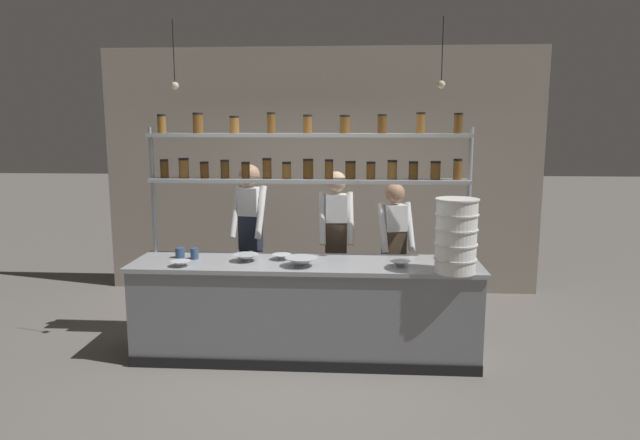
{
  "coord_description": "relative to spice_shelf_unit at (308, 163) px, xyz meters",
  "views": [
    {
      "loc": [
        0.47,
        -5.16,
        2.18
      ],
      "look_at": [
        0.12,
        0.2,
        1.28
      ],
      "focal_mm": 32.0,
      "sensor_mm": 36.0,
      "label": 1
    }
  ],
  "objects": [
    {
      "name": "ground_plane",
      "position": [
        -0.0,
        -0.33,
        -1.82
      ],
      "size": [
        40.0,
        40.0,
        0.0
      ],
      "primitive_type": "plane",
      "color": "slate"
    },
    {
      "name": "prep_bowl_center_front",
      "position": [
        -0.23,
        -0.25,
        -0.88
      ],
      "size": [
        0.19,
        0.19,
        0.05
      ],
      "color": "silver",
      "rests_on": "prep_counter"
    },
    {
      "name": "serving_cup_by_board",
      "position": [
        -1.07,
        -0.28,
        -0.85
      ],
      "size": [
        0.08,
        0.08,
        0.1
      ],
      "color": "#334C70",
      "rests_on": "prep_counter"
    },
    {
      "name": "chef_left",
      "position": [
        -0.67,
        0.5,
        -0.79
      ],
      "size": [
        0.41,
        0.34,
        1.77
      ],
      "rotation": [
        0.0,
        0.0,
        -0.22
      ],
      "color": "black",
      "rests_on": "ground_plane"
    },
    {
      "name": "prep_bowl_near_left",
      "position": [
        -1.11,
        -0.57,
        -0.88
      ],
      "size": [
        0.18,
        0.18,
        0.05
      ],
      "color": "silver",
      "rests_on": "prep_counter"
    },
    {
      "name": "spice_shelf_unit",
      "position": [
        0.0,
        0.0,
        0.0
      ],
      "size": [
        3.13,
        0.28,
        2.3
      ],
      "color": "#999BA0",
      "rests_on": "ground_plane"
    },
    {
      "name": "chef_right",
      "position": [
        0.86,
        0.38,
        -0.92
      ],
      "size": [
        0.41,
        0.34,
        1.59
      ],
      "rotation": [
        0.0,
        0.0,
        0.29
      ],
      "color": "black",
      "rests_on": "ground_plane"
    },
    {
      "name": "prep_bowl_far_left",
      "position": [
        -0.56,
        -0.34,
        -0.87
      ],
      "size": [
        0.24,
        0.24,
        0.07
      ],
      "color": "#B2B7BC",
      "rests_on": "prep_counter"
    },
    {
      "name": "back_wall",
      "position": [
        -0.0,
        1.91,
        -0.24
      ],
      "size": [
        5.64,
        0.12,
        3.15
      ],
      "primitive_type": "cube",
      "color": "#9E9384",
      "rests_on": "ground_plane"
    },
    {
      "name": "prep_bowl_near_right",
      "position": [
        -0.02,
        -0.5,
        -0.86
      ],
      "size": [
        0.3,
        0.3,
        0.08
      ],
      "color": "#B2B7BC",
      "rests_on": "prep_counter"
    },
    {
      "name": "container_stack",
      "position": [
        1.33,
        -0.62,
        -0.58
      ],
      "size": [
        0.37,
        0.37,
        0.64
      ],
      "color": "white",
      "rests_on": "prep_counter"
    },
    {
      "name": "chef_center",
      "position": [
        0.25,
        0.39,
        -0.83
      ],
      "size": [
        0.38,
        0.31,
        1.71
      ],
      "rotation": [
        0.0,
        0.0,
        0.09
      ],
      "color": "black",
      "rests_on": "ground_plane"
    },
    {
      "name": "prep_counter",
      "position": [
        -0.0,
        -0.33,
        -1.36
      ],
      "size": [
        3.24,
        0.76,
        0.92
      ],
      "color": "gray",
      "rests_on": "ground_plane"
    },
    {
      "name": "prep_bowl_center_back",
      "position": [
        0.87,
        -0.45,
        -0.88
      ],
      "size": [
        0.19,
        0.19,
        0.05
      ],
      "color": "silver",
      "rests_on": "prep_counter"
    },
    {
      "name": "serving_cup_front",
      "position": [
        -1.22,
        -0.24,
        -0.85
      ],
      "size": [
        0.09,
        0.09,
        0.1
      ],
      "color": "#334C70",
      "rests_on": "prep_counter"
    },
    {
      "name": "pendant_light_row",
      "position": [
        0.01,
        -0.33,
        0.74
      ],
      "size": [
        2.44,
        0.07,
        0.61
      ],
      "color": "black"
    }
  ]
}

